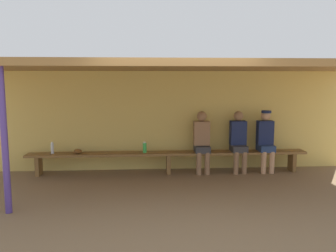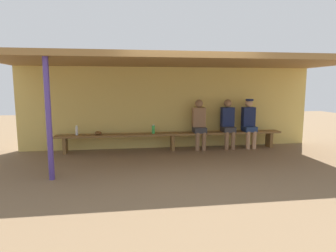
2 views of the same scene
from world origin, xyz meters
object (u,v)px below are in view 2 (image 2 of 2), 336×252
Objects in this scene: bench at (172,136)px; water_bottle_orange at (77,131)px; player_with_sunglasses at (199,122)px; player_rightmost at (249,121)px; water_bottle_clear at (153,129)px; player_in_blue at (228,122)px; baseball_glove_worn at (98,133)px; support_post at (49,120)px.

water_bottle_orange reaches higher than bench.
water_bottle_orange is (-3.18, 0.01, -0.15)m from player_with_sunglasses.
player_rightmost reaches higher than water_bottle_clear.
baseball_glove_worn is at bearing -179.92° from player_in_blue.
player_rightmost is 5.60× the size of baseball_glove_worn.
bench is 25.00× the size of baseball_glove_worn.
support_post is 5.16m from player_rightmost.
bench is at bearing 73.96° from baseball_glove_worn.
player_with_sunglasses is at bearing -179.98° from player_rightmost.
support_post reaches higher than water_bottle_orange.
baseball_glove_worn is at bearing -1.15° from water_bottle_orange.
support_post is 1.64× the size of player_rightmost.
player_rightmost is at bearing 24.11° from support_post.
player_with_sunglasses is 1.25m from water_bottle_clear.
player_with_sunglasses is 5.67× the size of water_bottle_clear.
player_with_sunglasses is at bearing 0.74° from water_bottle_clear.
player_with_sunglasses reaches higher than baseball_glove_worn.
player_rightmost is at bearing 0.02° from player_with_sunglasses.
baseball_glove_worn is at bearing -179.89° from player_with_sunglasses.
support_post is at bearing -147.46° from player_with_sunglasses.
player_rightmost is 4.59m from water_bottle_orange.
bench is 4.49× the size of player_in_blue.
bench is at bearing -179.89° from player_in_blue.
baseball_glove_worn is at bearing -179.94° from bench.
player_with_sunglasses reaches higher than bench.
water_bottle_clear reaches higher than bench.
player_in_blue reaches higher than water_bottle_clear.
support_post is 3.93m from player_with_sunglasses.
water_bottle_orange is (-4.59, 0.01, -0.17)m from player_rightmost.
player_in_blue is at bearing 27.16° from support_post.
support_post is 9.34× the size of water_bottle_clear.
support_post is 2.27m from baseball_glove_worn.
player_in_blue is 0.80m from player_with_sunglasses.
support_post reaches higher than player_in_blue.
player_rightmost reaches higher than bench.
player_in_blue is (4.10, 2.10, -0.37)m from support_post.
bench is at bearing -179.76° from player_with_sunglasses.
player_rightmost is 5.71× the size of water_bottle_clear.
water_bottle_orange is at bearing 179.37° from water_bottle_clear.
bench is 0.80m from player_with_sunglasses.
water_bottle_clear is (-2.04, -0.02, -0.16)m from player_in_blue.
water_bottle_clear is (-0.51, -0.01, 0.18)m from bench.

